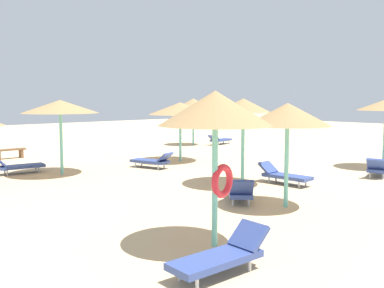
{
  "coord_description": "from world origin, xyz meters",
  "views": [
    {
      "loc": [
        -11.44,
        -9.4,
        2.97
      ],
      "look_at": [
        0.0,
        3.0,
        1.2
      ],
      "focal_mm": 40.7,
      "sensor_mm": 36.0,
      "label": 1
    }
  ],
  "objects_px": {
    "parasol_7": "(288,115)",
    "lounger_1": "(222,255)",
    "parasol_2": "(60,107)",
    "parasol_3": "(243,109)",
    "lounger_0": "(152,161)",
    "lounger_5": "(220,140)",
    "bench_0": "(10,152)",
    "lounger_4": "(379,168)",
    "lounger_3": "(284,175)",
    "parasol_1": "(215,110)",
    "lounger_7": "(240,191)",
    "parasol_5": "(193,104)",
    "parasol_0": "(180,109)",
    "lounger_2": "(18,166)"
  },
  "relations": [
    {
      "from": "lounger_7",
      "to": "bench_0",
      "type": "height_order",
      "value": "lounger_7"
    },
    {
      "from": "parasol_1",
      "to": "parasol_7",
      "type": "height_order",
      "value": "parasol_1"
    },
    {
      "from": "parasol_0",
      "to": "lounger_0",
      "type": "xyz_separation_m",
      "value": [
        -2.25,
        -0.74,
        -2.17
      ]
    },
    {
      "from": "lounger_3",
      "to": "lounger_7",
      "type": "relative_size",
      "value": 1.08
    },
    {
      "from": "lounger_5",
      "to": "lounger_7",
      "type": "bearing_deg",
      "value": -134.29
    },
    {
      "from": "parasol_1",
      "to": "parasol_7",
      "type": "bearing_deg",
      "value": 13.61
    },
    {
      "from": "parasol_5",
      "to": "lounger_4",
      "type": "relative_size",
      "value": 1.51
    },
    {
      "from": "parasol_0",
      "to": "lounger_3",
      "type": "bearing_deg",
      "value": -98.74
    },
    {
      "from": "parasol_7",
      "to": "lounger_3",
      "type": "relative_size",
      "value": 1.49
    },
    {
      "from": "parasol_0",
      "to": "parasol_2",
      "type": "height_order",
      "value": "parasol_2"
    },
    {
      "from": "lounger_5",
      "to": "bench_0",
      "type": "xyz_separation_m",
      "value": [
        -12.5,
        2.42,
        0.03
      ]
    },
    {
      "from": "lounger_0",
      "to": "lounger_5",
      "type": "relative_size",
      "value": 1.0
    },
    {
      "from": "parasol_2",
      "to": "parasol_0",
      "type": "bearing_deg",
      "value": -4.39
    },
    {
      "from": "lounger_4",
      "to": "lounger_3",
      "type": "bearing_deg",
      "value": 158.09
    },
    {
      "from": "parasol_0",
      "to": "parasol_2",
      "type": "distance_m",
      "value": 5.82
    },
    {
      "from": "lounger_2",
      "to": "lounger_4",
      "type": "relative_size",
      "value": 0.99
    },
    {
      "from": "parasol_3",
      "to": "lounger_2",
      "type": "xyz_separation_m",
      "value": [
        -4.85,
        7.47,
        -2.31
      ]
    },
    {
      "from": "parasol_3",
      "to": "parasol_0",
      "type": "bearing_deg",
      "value": 69.24
    },
    {
      "from": "parasol_1",
      "to": "parasol_5",
      "type": "relative_size",
      "value": 1.05
    },
    {
      "from": "lounger_1",
      "to": "lounger_2",
      "type": "distance_m",
      "value": 12.34
    },
    {
      "from": "parasol_3",
      "to": "lounger_7",
      "type": "xyz_separation_m",
      "value": [
        -1.96,
        -1.58,
        -2.3
      ]
    },
    {
      "from": "parasol_0",
      "to": "parasol_2",
      "type": "relative_size",
      "value": 1.02
    },
    {
      "from": "lounger_5",
      "to": "lounger_3",
      "type": "bearing_deg",
      "value": -126.64
    },
    {
      "from": "parasol_1",
      "to": "lounger_5",
      "type": "bearing_deg",
      "value": 43.35
    },
    {
      "from": "lounger_5",
      "to": "lounger_7",
      "type": "height_order",
      "value": "lounger_7"
    },
    {
      "from": "lounger_2",
      "to": "bench_0",
      "type": "relative_size",
      "value": 1.28
    },
    {
      "from": "parasol_7",
      "to": "lounger_4",
      "type": "distance_m",
      "value": 6.95
    },
    {
      "from": "lounger_2",
      "to": "lounger_1",
      "type": "bearing_deg",
      "value": -95.9
    },
    {
      "from": "parasol_2",
      "to": "lounger_5",
      "type": "bearing_deg",
      "value": 15.42
    },
    {
      "from": "parasol_0",
      "to": "lounger_3",
      "type": "xyz_separation_m",
      "value": [
        -1.02,
        -6.63,
        -2.18
      ]
    },
    {
      "from": "parasol_0",
      "to": "lounger_4",
      "type": "distance_m",
      "value": 8.98
    },
    {
      "from": "parasol_2",
      "to": "bench_0",
      "type": "relative_size",
      "value": 1.96
    },
    {
      "from": "parasol_3",
      "to": "lounger_2",
      "type": "relative_size",
      "value": 1.53
    },
    {
      "from": "bench_0",
      "to": "parasol_1",
      "type": "bearing_deg",
      "value": -96.19
    },
    {
      "from": "parasol_1",
      "to": "lounger_5",
      "type": "xyz_separation_m",
      "value": [
        14.21,
        13.42,
        -2.43
      ]
    },
    {
      "from": "lounger_7",
      "to": "lounger_2",
      "type": "bearing_deg",
      "value": 107.7
    },
    {
      "from": "lounger_3",
      "to": "bench_0",
      "type": "height_order",
      "value": "lounger_3"
    },
    {
      "from": "parasol_7",
      "to": "lounger_1",
      "type": "height_order",
      "value": "parasol_7"
    },
    {
      "from": "lounger_7",
      "to": "parasol_0",
      "type": "bearing_deg",
      "value": 60.53
    },
    {
      "from": "parasol_5",
      "to": "lounger_1",
      "type": "distance_m",
      "value": 20.81
    },
    {
      "from": "parasol_1",
      "to": "parasol_2",
      "type": "relative_size",
      "value": 1.06
    },
    {
      "from": "lounger_1",
      "to": "parasol_2",
      "type": "bearing_deg",
      "value": 77.22
    },
    {
      "from": "parasol_3",
      "to": "lounger_0",
      "type": "relative_size",
      "value": 1.49
    },
    {
      "from": "parasol_5",
      "to": "lounger_2",
      "type": "relative_size",
      "value": 1.53
    },
    {
      "from": "parasol_1",
      "to": "lounger_7",
      "type": "relative_size",
      "value": 1.76
    },
    {
      "from": "lounger_4",
      "to": "parasol_0",
      "type": "bearing_deg",
      "value": 109.5
    },
    {
      "from": "bench_0",
      "to": "lounger_2",
      "type": "bearing_deg",
      "value": -106.43
    },
    {
      "from": "parasol_2",
      "to": "parasol_5",
      "type": "bearing_deg",
      "value": 21.84
    },
    {
      "from": "lounger_2",
      "to": "lounger_5",
      "type": "bearing_deg",
      "value": 9.04
    },
    {
      "from": "lounger_1",
      "to": "lounger_7",
      "type": "bearing_deg",
      "value": 37.82
    }
  ]
}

